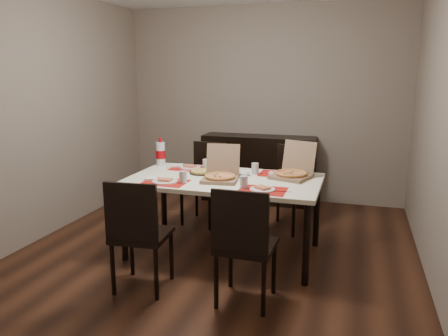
% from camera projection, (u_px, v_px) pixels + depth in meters
% --- Properties ---
extents(ground, '(3.80, 4.00, 0.02)m').
position_uv_depth(ground, '(218.00, 251.00, 4.34)').
color(ground, '#3F2113').
rests_on(ground, ground).
extents(room_walls, '(3.84, 4.02, 2.62)m').
position_uv_depth(room_walls, '(231.00, 72.00, 4.37)').
color(room_walls, gray).
rests_on(room_walls, ground).
extents(sideboard, '(1.50, 0.40, 0.90)m').
position_uv_depth(sideboard, '(258.00, 169.00, 5.91)').
color(sideboard, black).
rests_on(sideboard, ground).
extents(dining_table, '(1.80, 1.00, 0.75)m').
position_uv_depth(dining_table, '(224.00, 185.00, 4.14)').
color(dining_table, white).
rests_on(dining_table, ground).
extents(chair_near_left, '(0.45, 0.45, 0.93)m').
position_uv_depth(chair_near_left, '(138.00, 231.00, 3.43)').
color(chair_near_left, black).
rests_on(chair_near_left, ground).
extents(chair_near_right, '(0.43, 0.43, 0.93)m').
position_uv_depth(chair_near_right, '(244.00, 242.00, 3.22)').
color(chair_near_right, black).
rests_on(chair_near_right, ground).
extents(chair_far_left, '(0.47, 0.47, 0.93)m').
position_uv_depth(chair_far_left, '(206.00, 179.00, 5.10)').
color(chair_far_left, black).
rests_on(chair_far_left, ground).
extents(chair_far_right, '(0.52, 0.52, 0.93)m').
position_uv_depth(chair_far_right, '(289.00, 184.00, 4.88)').
color(chair_far_right, black).
rests_on(chair_far_right, ground).
extents(setting_near_left, '(0.43, 0.30, 0.11)m').
position_uv_depth(setting_near_left, '(168.00, 180.00, 3.97)').
color(setting_near_left, '#BD0F0C').
rests_on(setting_near_left, dining_table).
extents(setting_near_right, '(0.45, 0.30, 0.11)m').
position_uv_depth(setting_near_right, '(257.00, 187.00, 3.72)').
color(setting_near_right, '#BD0F0C').
rests_on(setting_near_right, dining_table).
extents(setting_far_left, '(0.48, 0.30, 0.11)m').
position_uv_depth(setting_far_left, '(193.00, 166.00, 4.54)').
color(setting_far_left, '#BD0F0C').
rests_on(setting_far_left, dining_table).
extents(setting_far_right, '(0.53, 0.30, 0.11)m').
position_uv_depth(setting_far_right, '(273.00, 172.00, 4.29)').
color(setting_far_right, '#BD0F0C').
rests_on(setting_far_right, dining_table).
extents(napkin_loose, '(0.16, 0.16, 0.02)m').
position_uv_depth(napkin_loose, '(231.00, 179.00, 4.06)').
color(napkin_loose, white).
rests_on(napkin_loose, dining_table).
extents(pizza_box_center, '(0.36, 0.39, 0.32)m').
position_uv_depth(pizza_box_center, '(221.00, 175.00, 4.04)').
color(pizza_box_center, brown).
rests_on(pizza_box_center, dining_table).
extents(pizza_box_right, '(0.43, 0.45, 0.33)m').
position_uv_depth(pizza_box_right, '(293.00, 172.00, 4.14)').
color(pizza_box_right, brown).
rests_on(pizza_box_right, dining_table).
extents(faina_plate, '(0.25, 0.25, 0.03)m').
position_uv_depth(faina_plate, '(202.00, 172.00, 4.33)').
color(faina_plate, black).
rests_on(faina_plate, dining_table).
extents(dip_bowl, '(0.18, 0.18, 0.03)m').
position_uv_depth(dip_bowl, '(243.00, 174.00, 4.24)').
color(dip_bowl, white).
rests_on(dip_bowl, dining_table).
extents(soda_bottle, '(0.10, 0.10, 0.30)m').
position_uv_depth(soda_bottle, '(161.00, 154.00, 4.67)').
color(soda_bottle, silver).
rests_on(soda_bottle, dining_table).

